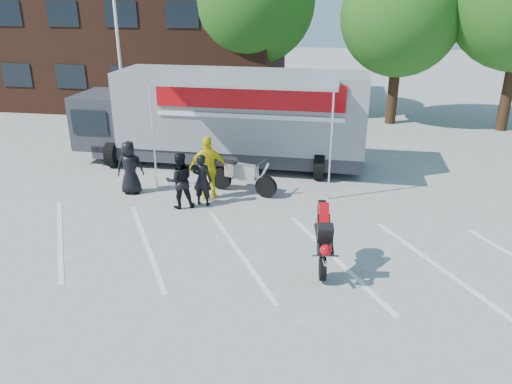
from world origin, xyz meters
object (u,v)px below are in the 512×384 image
(stunt_bike_rider, at_px, (320,267))
(spectator_leather_a, at_px, (130,168))
(spectator_hivis, at_px, (209,168))
(parked_motorcycle, at_px, (243,193))
(flagpole, at_px, (122,17))
(transporter_truck, at_px, (229,164))
(tree_mid, at_px, (401,17))
(spectator_leather_b, at_px, (202,180))
(spectator_leather_c, at_px, (180,181))
(tree_left, at_px, (253,1))

(stunt_bike_rider, xyz_separation_m, spectator_leather_a, (-6.16, 3.70, 0.85))
(spectator_hivis, bearing_deg, parked_motorcycle, -161.48)
(flagpole, xyz_separation_m, transporter_truck, (4.78, -2.42, -5.05))
(tree_mid, distance_m, parked_motorcycle, 12.54)
(transporter_truck, distance_m, spectator_leather_a, 4.23)
(flagpole, relative_size, spectator_leather_b, 5.03)
(transporter_truck, relative_size, parked_motorcycle, 4.56)
(spectator_leather_a, bearing_deg, flagpole, -84.42)
(transporter_truck, xyz_separation_m, spectator_leather_b, (0.03, -3.88, 0.80))
(flagpole, xyz_separation_m, spectator_leather_b, (4.81, -6.30, -4.26))
(flagpole, xyz_separation_m, parked_motorcycle, (5.84, -5.18, -5.05))
(spectator_leather_a, bearing_deg, parked_motorcycle, 172.78)
(spectator_leather_c, bearing_deg, tree_mid, -144.90)
(tree_mid, bearing_deg, spectator_hivis, -120.59)
(flagpole, distance_m, tree_left, 7.37)
(parked_motorcycle, bearing_deg, stunt_bike_rider, -131.68)
(tree_left, xyz_separation_m, tree_mid, (7.00, -1.00, -0.62))
(transporter_truck, bearing_deg, flagpole, 154.17)
(spectator_leather_b, bearing_deg, tree_mid, -116.62)
(spectator_leather_b, bearing_deg, transporter_truck, -86.48)
(stunt_bike_rider, bearing_deg, tree_left, 98.49)
(parked_motorcycle, distance_m, spectator_leather_c, 2.31)
(spectator_leather_c, relative_size, spectator_hivis, 0.85)
(spectator_leather_a, bearing_deg, stunt_bike_rider, 132.58)
(transporter_truck, relative_size, spectator_leather_c, 6.35)
(flagpole, height_order, stunt_bike_rider, flagpole)
(stunt_bike_rider, height_order, spectator_leather_c, spectator_leather_c)
(parked_motorcycle, relative_size, spectator_leather_c, 1.39)
(tree_left, distance_m, spectator_hivis, 12.65)
(stunt_bike_rider, relative_size, spectator_hivis, 0.92)
(spectator_leather_b, bearing_deg, spectator_leather_a, -9.44)
(stunt_bike_rider, relative_size, spectator_leather_c, 1.08)
(parked_motorcycle, xyz_separation_m, spectator_leather_b, (-1.03, -1.12, 0.80))
(tree_left, distance_m, spectator_leather_c, 13.44)
(transporter_truck, height_order, spectator_leather_b, transporter_truck)
(stunt_bike_rider, relative_size, spectator_leather_a, 1.07)
(spectator_leather_b, relative_size, spectator_leather_c, 0.94)
(spectator_leather_a, bearing_deg, tree_mid, -146.11)
(transporter_truck, bearing_deg, spectator_hivis, -87.29)
(parked_motorcycle, distance_m, stunt_bike_rider, 5.02)
(tree_left, relative_size, spectator_hivis, 4.36)
(parked_motorcycle, relative_size, spectator_leather_a, 1.38)
(tree_mid, distance_m, spectator_leather_c, 14.16)
(flagpole, height_order, spectator_leather_b, flagpole)
(spectator_hivis, bearing_deg, tree_left, -100.23)
(tree_mid, height_order, spectator_leather_a, tree_mid)
(flagpole, distance_m, spectator_leather_b, 8.99)
(spectator_leather_b, relative_size, spectator_hivis, 0.80)
(tree_left, bearing_deg, tree_mid, -8.13)
(parked_motorcycle, height_order, spectator_leather_b, spectator_leather_b)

